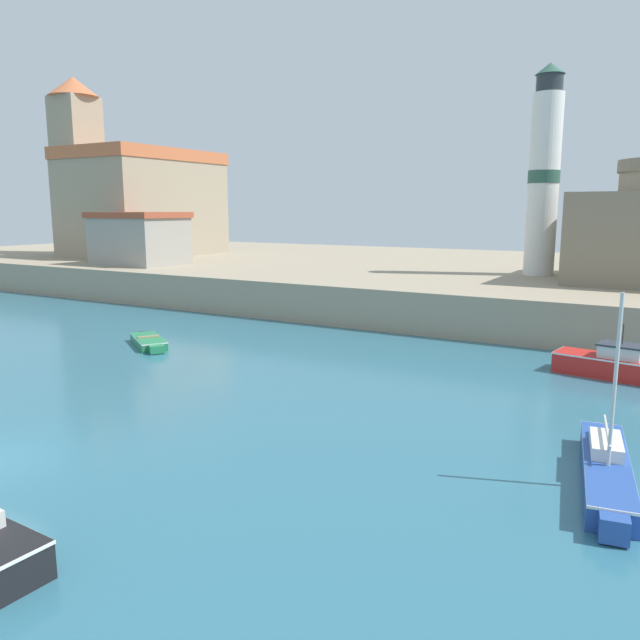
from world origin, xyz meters
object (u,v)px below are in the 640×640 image
lighthouse (544,174)px  sailboat_blue_2 (606,468)px  dinghy_green_4 (149,341)px  church (134,197)px  motorboat_red_1 (619,365)px  harbor_shed_near_wharf (140,238)px

lighthouse → sailboat_blue_2: bearing=-75.3°
dinghy_green_4 → lighthouse: lighthouse is taller
sailboat_blue_2 → church: 57.99m
motorboat_red_1 → sailboat_blue_2: size_ratio=0.86×
harbor_shed_near_wharf → motorboat_red_1: bearing=-14.0°
lighthouse → dinghy_green_4: bearing=-123.2°
motorboat_red_1 → sailboat_blue_2: bearing=-86.5°
church → lighthouse: bearing=0.1°
lighthouse → harbor_shed_near_wharf: size_ratio=2.01×
dinghy_green_4 → church: 35.84m
sailboat_blue_2 → dinghy_green_4: 24.23m
dinghy_green_4 → harbor_shed_near_wharf: bearing=136.8°
lighthouse → motorboat_red_1: bearing=-68.5°
sailboat_blue_2 → dinghy_green_4: sailboat_blue_2 is taller
lighthouse → harbor_shed_near_wharf: 33.43m
sailboat_blue_2 → church: (-49.00, 29.92, 8.20)m
church → harbor_shed_near_wharf: size_ratio=2.47×
sailboat_blue_2 → lighthouse: bearing=104.7°
dinghy_green_4 → motorboat_red_1: bearing=14.1°
sailboat_blue_2 → dinghy_green_4: (-23.40, 6.27, -0.17)m
harbor_shed_near_wharf → lighthouse: bearing=14.5°
sailboat_blue_2 → dinghy_green_4: bearing=165.0°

